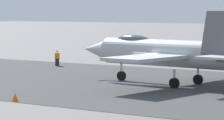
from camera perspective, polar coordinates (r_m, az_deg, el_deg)
The scene contains 5 objects.
ground_plane at distance 51.32m, azimuth 2.81°, elevation -2.13°, with size 400.00×400.00×0.00m, color slate.
runway_strip at distance 51.31m, azimuth 2.83°, elevation -2.12°, with size 240.00×26.00×0.02m.
fighter_jet at distance 51.35m, azimuth 4.68°, elevation 0.68°, with size 16.41×14.45×5.71m.
crew_person at distance 68.24m, azimuth -4.74°, elevation 0.16°, with size 0.31×0.70×1.61m.
marker_cone_mid at distance 42.47m, azimuth -8.36°, elevation -3.17°, with size 0.44×0.44×0.55m, color orange.
Camera 1 is at (-26.81, 43.38, 5.83)m, focal length 106.20 mm.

